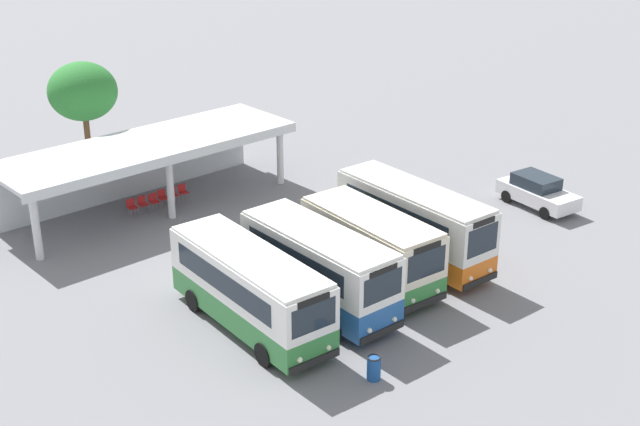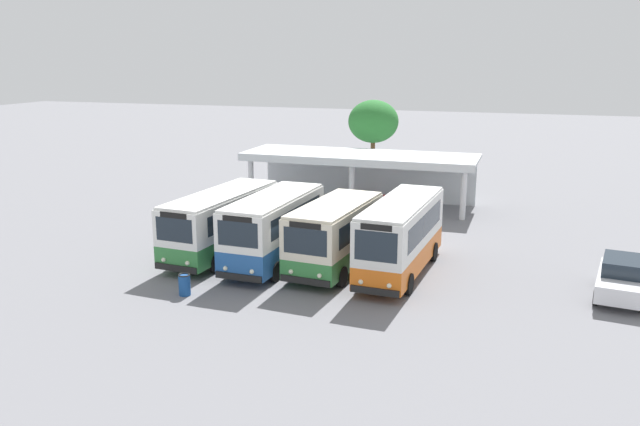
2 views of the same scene
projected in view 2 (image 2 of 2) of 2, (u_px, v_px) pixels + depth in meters
ground_plane at (279, 276)px, 28.92m from camera, size 180.00×180.00×0.00m
city_bus_nearest_orange at (222, 221)px, 31.66m from camera, size 2.84×8.12×3.12m
city_bus_second_in_row at (274, 227)px, 30.26m from camera, size 2.58×7.41×3.26m
city_bus_middle_cream at (335, 233)px, 29.45m from camera, size 2.92×6.82×3.11m
city_bus_fourth_amber at (401, 234)px, 28.85m from camera, size 2.57×8.01×3.35m
parked_car_flank at (622, 278)px, 26.23m from camera, size 2.32×4.37×1.62m
terminal_canopy at (362, 164)px, 42.69m from camera, size 15.03×4.79×3.40m
waiting_chair_end_by_column at (338, 197)px, 42.68m from camera, size 0.46×0.46×0.86m
waiting_chair_second_from_end at (346, 198)px, 42.48m from camera, size 0.46×0.46×0.86m
waiting_chair_middle_seat at (355, 198)px, 42.24m from camera, size 0.46×0.46×0.86m
waiting_chair_fourth_seat at (364, 199)px, 42.16m from camera, size 0.46×0.46×0.86m
waiting_chair_fifth_seat at (373, 199)px, 41.97m from camera, size 0.46×0.46×0.86m
waiting_chair_far_end_seat at (382, 200)px, 41.77m from camera, size 0.46×0.46×0.86m
roadside_tree_behind_canopy at (373, 122)px, 46.66m from camera, size 3.60×3.60×6.47m
litter_bin_apron at (185, 285)px, 26.57m from camera, size 0.49×0.49×0.90m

